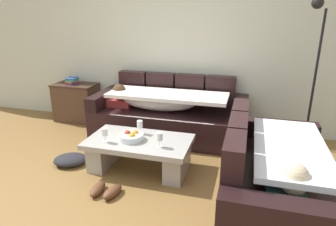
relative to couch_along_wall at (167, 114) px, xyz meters
name	(u,v)px	position (x,y,z in m)	size (l,w,h in m)	color
ground_plane	(106,191)	(-0.20, -1.62, -0.33)	(14.00, 14.00, 0.00)	brown
back_wall	(164,41)	(-0.20, 0.53, 1.02)	(9.00, 0.10, 2.70)	beige
couch_along_wall	(167,114)	(0.00, 0.00, 0.00)	(2.24, 0.92, 0.88)	black
couch_near_window	(274,179)	(1.44, -1.47, 0.00)	(0.92, 1.75, 0.88)	black
coffee_table	(139,151)	(-0.03, -1.08, -0.09)	(1.20, 0.68, 0.38)	#9E9C97
fruit_bowl	(131,137)	(-0.11, -1.11, 0.09)	(0.28, 0.28, 0.10)	silver
wine_glass_near_left	(105,132)	(-0.38, -1.24, 0.16)	(0.07, 0.07, 0.17)	silver
wine_glass_near_right	(159,137)	(0.26, -1.20, 0.16)	(0.07, 0.07, 0.17)	silver
wine_glass_far_back	(140,125)	(-0.08, -0.91, 0.16)	(0.07, 0.07, 0.17)	silver
side_cabinet	(77,102)	(-1.68, 0.23, -0.01)	(0.72, 0.44, 0.64)	#4C3223
book_stack_on_cabinet	(72,81)	(-1.72, 0.23, 0.36)	(0.18, 0.23, 0.11)	#72337F
floor_lamp	(313,67)	(1.89, 0.06, 0.78)	(0.33, 0.31, 1.95)	black
pair_of_shoes	(105,190)	(-0.19, -1.67, -0.29)	(0.32, 0.29, 0.09)	#59331E
crumpled_garment	(70,160)	(-0.90, -1.20, -0.27)	(0.40, 0.32, 0.12)	#232328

